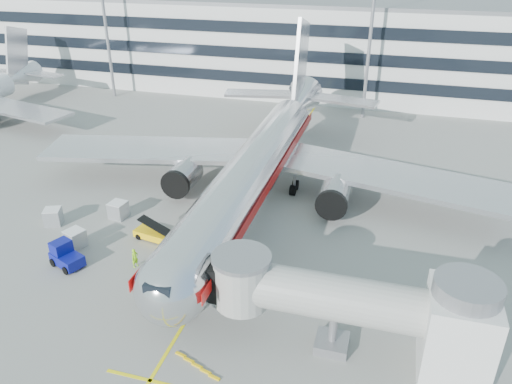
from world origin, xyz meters
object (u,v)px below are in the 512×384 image
(baggage_tug, at_px, (65,255))
(cargo_container_front, at_px, (75,238))
(belt_loader, at_px, (156,234))
(cargo_container_right, at_px, (118,210))
(cargo_container_left, at_px, (53,217))
(ramp_worker, at_px, (135,258))
(main_jet, at_px, (260,161))

(baggage_tug, xyz_separation_m, cargo_container_front, (-0.90, 2.72, -0.12))
(belt_loader, bearing_deg, cargo_container_right, 152.77)
(cargo_container_front, bearing_deg, belt_loader, 24.89)
(cargo_container_left, bearing_deg, cargo_container_front, -33.12)
(ramp_worker, bearing_deg, cargo_container_front, 104.14)
(cargo_container_right, bearing_deg, main_jet, 32.64)
(belt_loader, distance_m, baggage_tug, 7.91)
(main_jet, distance_m, baggage_tug, 20.80)
(cargo_container_front, relative_size, ramp_worker, 1.14)
(cargo_container_right, xyz_separation_m, ramp_worker, (5.61, -7.06, 0.02))
(cargo_container_left, bearing_deg, main_jet, 31.34)
(cargo_container_right, relative_size, ramp_worker, 1.02)
(cargo_container_left, relative_size, ramp_worker, 1.15)
(ramp_worker, bearing_deg, belt_loader, 28.59)
(main_jet, relative_size, cargo_container_left, 25.94)
(main_jet, relative_size, cargo_container_front, 26.08)
(baggage_tug, height_order, cargo_container_left, baggage_tug)
(main_jet, height_order, baggage_tug, main_jet)
(ramp_worker, bearing_deg, main_jet, 1.31)
(baggage_tug, distance_m, cargo_container_front, 2.87)
(cargo_container_left, xyz_separation_m, cargo_container_right, (5.38, 2.89, 0.02))
(belt_loader, height_order, cargo_container_right, belt_loader)
(main_jet, xyz_separation_m, ramp_worker, (-6.71, -14.95, -3.38))
(cargo_container_right, bearing_deg, ramp_worker, -51.55)
(ramp_worker, bearing_deg, cargo_container_left, 94.68)
(belt_loader, relative_size, ramp_worker, 2.55)
(main_jet, distance_m, ramp_worker, 16.74)
(ramp_worker, bearing_deg, cargo_container_right, 63.94)
(main_jet, distance_m, cargo_container_front, 19.37)
(baggage_tug, bearing_deg, cargo_container_right, 89.22)
(cargo_container_front, distance_m, ramp_worker, 6.76)
(baggage_tug, height_order, ramp_worker, baggage_tug)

